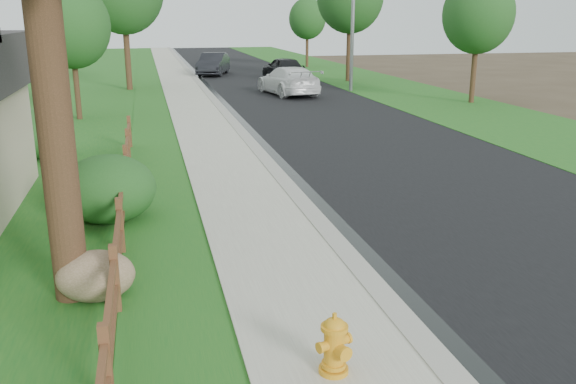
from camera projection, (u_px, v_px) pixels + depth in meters
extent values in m
cube|color=black|center=(261.00, 81.00, 40.95)|extent=(8.00, 90.00, 0.02)
cube|color=#9C998E|center=(198.00, 82.00, 40.02)|extent=(0.40, 90.00, 0.12)
cube|color=black|center=(203.00, 82.00, 40.11)|extent=(0.50, 90.00, 0.00)
cube|color=#A5A08F|center=(178.00, 83.00, 39.74)|extent=(2.20, 90.00, 0.10)
cube|color=#19591C|center=(148.00, 84.00, 39.33)|extent=(1.60, 90.00, 0.06)
cube|color=#19591C|center=(64.00, 86.00, 38.20)|extent=(9.00, 90.00, 0.04)
cube|color=#19591C|center=(358.00, 79.00, 42.44)|extent=(6.00, 90.00, 0.04)
cube|color=#4F331A|center=(107.00, 369.00, 6.65)|extent=(0.12, 0.12, 1.10)
cube|color=#4F331A|center=(115.00, 280.00, 8.90)|extent=(0.12, 0.12, 1.10)
cube|color=#4F331A|center=(120.00, 227.00, 11.14)|extent=(0.12, 0.12, 1.10)
cube|color=#4F331A|center=(124.00, 191.00, 13.39)|extent=(0.12, 0.12, 1.10)
cube|color=#4F331A|center=(126.00, 166.00, 15.63)|extent=(0.12, 0.12, 1.10)
cube|color=#4F331A|center=(128.00, 147.00, 17.88)|extent=(0.12, 0.12, 1.10)
cube|color=#4F331A|center=(130.00, 132.00, 20.12)|extent=(0.12, 0.12, 1.10)
cube|color=#4F331A|center=(112.00, 325.00, 7.80)|extent=(0.08, 2.35, 0.10)
cube|color=#4F331A|center=(110.00, 297.00, 7.69)|extent=(0.08, 2.35, 0.10)
cube|color=#4F331A|center=(119.00, 256.00, 10.05)|extent=(0.08, 2.35, 0.10)
cube|color=#4F331A|center=(117.00, 233.00, 9.93)|extent=(0.08, 2.35, 0.10)
cube|color=#4F331A|center=(123.00, 212.00, 12.29)|extent=(0.08, 2.35, 0.10)
cube|color=#4F331A|center=(121.00, 193.00, 12.18)|extent=(0.08, 2.35, 0.10)
cube|color=#4F331A|center=(126.00, 182.00, 14.54)|extent=(0.08, 2.35, 0.10)
cube|color=#4F331A|center=(124.00, 165.00, 14.42)|extent=(0.08, 2.35, 0.10)
cube|color=#4F331A|center=(128.00, 159.00, 16.78)|extent=(0.08, 2.35, 0.10)
cube|color=#4F331A|center=(126.00, 145.00, 16.67)|extent=(0.08, 2.35, 0.10)
cube|color=#4F331A|center=(129.00, 142.00, 19.03)|extent=(0.08, 2.35, 0.10)
cube|color=#4F331A|center=(128.00, 130.00, 18.91)|extent=(0.08, 2.35, 0.10)
cylinder|color=#362616|center=(55.00, 125.00, 8.78)|extent=(0.52, 0.52, 5.50)
cylinder|color=gold|center=(333.00, 370.00, 7.40)|extent=(0.36, 0.36, 0.06)
cylinder|color=gold|center=(334.00, 348.00, 7.31)|extent=(0.25, 0.25, 0.56)
cylinder|color=gold|center=(334.00, 364.00, 7.37)|extent=(0.30, 0.30, 0.05)
cylinder|color=gold|center=(334.00, 328.00, 7.24)|extent=(0.33, 0.33, 0.05)
ellipsoid|color=gold|center=(335.00, 326.00, 7.23)|extent=(0.27, 0.27, 0.20)
cylinder|color=gold|center=(335.00, 316.00, 7.19)|extent=(0.06, 0.06, 0.08)
cylinder|color=gold|center=(342.00, 352.00, 7.18)|extent=(0.20, 0.18, 0.16)
cylinder|color=gold|center=(322.00, 347.00, 7.20)|extent=(0.17, 0.17, 0.13)
cylinder|color=gold|center=(346.00, 339.00, 7.39)|extent=(0.17, 0.17, 0.13)
imported|color=silver|center=(288.00, 81.00, 33.73)|extent=(2.94, 5.59, 1.55)
imported|color=black|center=(283.00, 68.00, 41.80)|extent=(2.49, 4.74, 1.54)
imported|color=black|center=(213.00, 64.00, 44.95)|extent=(3.05, 5.11, 1.59)
cylinder|color=gray|center=(353.00, 1.00, 34.21)|extent=(0.20, 0.20, 10.08)
ellipsoid|color=brown|center=(96.00, 276.00, 9.40)|extent=(1.29, 1.03, 0.80)
ellipsoid|color=#1F4D1B|center=(108.00, 189.00, 12.92)|extent=(2.30, 2.30, 1.45)
ellipsoid|color=#1F4D1B|center=(31.00, 134.00, 18.68)|extent=(2.88, 2.88, 1.52)
cylinder|color=#362616|center=(76.00, 80.00, 25.38)|extent=(0.23, 0.23, 3.38)
ellipsoid|color=#1F4D1B|center=(71.00, 26.00, 24.77)|extent=(3.16, 3.16, 3.48)
cylinder|color=#362616|center=(474.00, 65.00, 30.24)|extent=(0.26, 0.26, 3.78)
ellipsoid|color=#1F4D1B|center=(478.00, 14.00, 29.56)|extent=(3.46, 3.46, 3.80)
cylinder|color=#362616|center=(127.00, 47.00, 35.40)|extent=(0.34, 0.34, 5.00)
cylinder|color=#362616|center=(349.00, 45.00, 40.15)|extent=(0.33, 0.33, 4.80)
cylinder|color=#362616|center=(307.00, 46.00, 51.59)|extent=(0.24, 0.24, 3.50)
ellipsoid|color=#1F4D1B|center=(307.00, 19.00, 50.96)|extent=(3.09, 3.09, 3.40)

